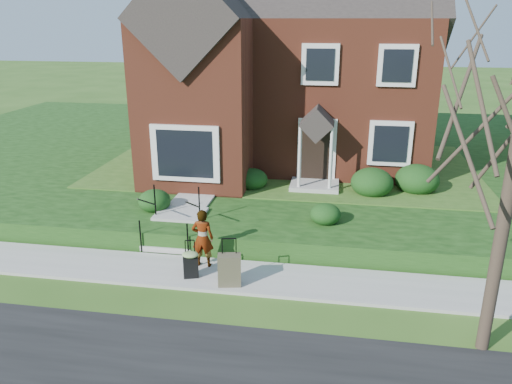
% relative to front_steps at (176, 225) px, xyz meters
% --- Properties ---
extents(ground, '(120.00, 120.00, 0.00)m').
position_rel_front_steps_xyz_m(ground, '(2.50, -1.84, -0.47)').
color(ground, '#2D5119').
rests_on(ground, ground).
extents(sidewalk, '(60.00, 1.60, 0.08)m').
position_rel_front_steps_xyz_m(sidewalk, '(2.50, -1.84, -0.43)').
color(sidewalk, '#9E9B93').
rests_on(sidewalk, ground).
extents(terrace, '(44.00, 20.00, 0.60)m').
position_rel_front_steps_xyz_m(terrace, '(6.50, 9.06, -0.17)').
color(terrace, black).
rests_on(terrace, ground).
extents(walkway, '(1.20, 6.00, 0.06)m').
position_rel_front_steps_xyz_m(walkway, '(0.00, 3.16, 0.16)').
color(walkway, '#9E9B93').
rests_on(walkway, terrace).
extents(main_house, '(10.40, 10.20, 9.40)m').
position_rel_front_steps_xyz_m(main_house, '(2.29, 7.76, 4.79)').
color(main_house, brown).
rests_on(main_house, terrace).
extents(front_steps, '(1.40, 2.02, 1.50)m').
position_rel_front_steps_xyz_m(front_steps, '(0.00, 0.00, 0.00)').
color(front_steps, '#9E9B93').
rests_on(front_steps, ground).
extents(foundation_shrubs, '(10.00, 4.34, 0.99)m').
position_rel_front_steps_xyz_m(foundation_shrubs, '(3.57, 3.08, 0.56)').
color(foundation_shrubs, black).
rests_on(foundation_shrubs, terrace).
extents(woman, '(0.56, 0.38, 1.50)m').
position_rel_front_steps_xyz_m(woman, '(1.20, -1.48, 0.36)').
color(woman, '#999999').
rests_on(woman, sidewalk).
extents(suitcase_black, '(0.48, 0.43, 0.96)m').
position_rel_front_steps_xyz_m(suitcase_black, '(1.06, -2.12, -0.02)').
color(suitcase_black, black).
rests_on(suitcase_black, sidewalk).
extents(suitcase_olive, '(0.58, 0.40, 1.16)m').
position_rel_front_steps_xyz_m(suitcase_olive, '(2.06, -2.33, -0.01)').
color(suitcase_olive, '#4D4833').
rests_on(suitcase_olive, sidewalk).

